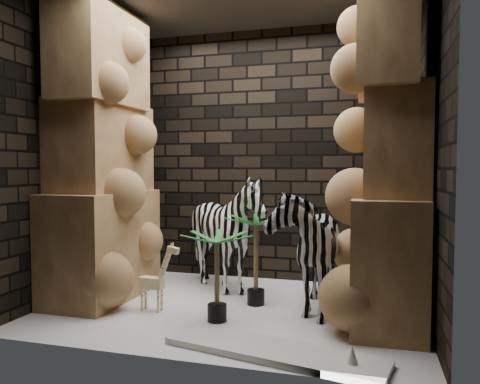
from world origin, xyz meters
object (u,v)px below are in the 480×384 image
(giraffe_toy, at_px, (152,275))
(surfboard, at_px, (273,351))
(palm_front, at_px, (256,260))
(zebra_left, at_px, (227,239))
(zebra_right, at_px, (307,238))
(palm_back, at_px, (217,276))

(giraffe_toy, height_order, surfboard, giraffe_toy)
(surfboard, bearing_deg, palm_front, 121.42)
(zebra_left, bearing_deg, zebra_right, -26.45)
(zebra_right, relative_size, palm_back, 1.71)
(zebra_left, relative_size, giraffe_toy, 1.87)
(palm_front, xyz_separation_m, palm_back, (-0.21, -0.57, -0.05))
(zebra_right, height_order, zebra_left, zebra_right)
(zebra_right, height_order, surfboard, zebra_right)
(zebra_left, distance_m, palm_back, 0.99)
(zebra_left, bearing_deg, palm_back, -82.71)
(giraffe_toy, relative_size, palm_back, 0.85)
(zebra_left, relative_size, palm_back, 1.58)
(giraffe_toy, distance_m, palm_back, 0.70)
(palm_front, height_order, surfboard, palm_front)
(zebra_right, bearing_deg, zebra_left, 155.79)
(giraffe_toy, bearing_deg, zebra_right, 23.04)
(zebra_left, bearing_deg, surfboard, -66.59)
(giraffe_toy, height_order, palm_front, palm_front)
(palm_back, relative_size, surfboard, 0.49)
(giraffe_toy, xyz_separation_m, palm_front, (0.90, 0.45, 0.11))
(giraffe_toy, height_order, palm_back, palm_back)
(giraffe_toy, bearing_deg, palm_back, -5.56)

